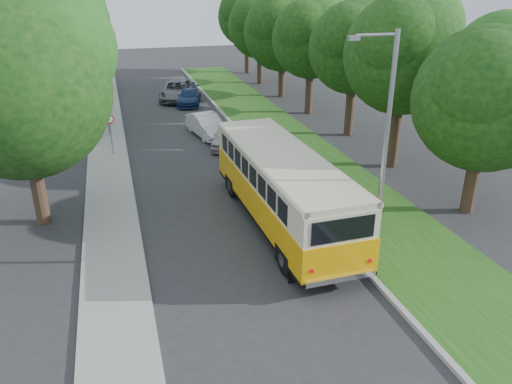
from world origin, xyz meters
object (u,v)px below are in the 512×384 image
object	(u,v)px
lamppost_far	(101,72)
vintage_bus	(282,189)
car_grey	(178,90)
car_silver	(228,136)
car_blue	(189,97)
lamppost_near	(383,145)
car_white	(207,125)

from	to	relation	value
lamppost_far	vintage_bus	size ratio (longest dim) A/B	0.70
lamppost_far	car_grey	bearing A→B (deg)	58.08
car_silver	car_blue	bearing A→B (deg)	114.39
lamppost_far	car_silver	world-z (taller)	lamppost_far
lamppost_near	car_silver	bearing A→B (deg)	97.84
vintage_bus	car_grey	size ratio (longest dim) A/B	1.94
lamppost_far	vintage_bus	world-z (taller)	lamppost_far
lamppost_near	car_grey	world-z (taller)	lamppost_near
vintage_bus	car_white	world-z (taller)	vintage_bus
lamppost_near	car_silver	distance (m)	14.93
lamppost_near	car_grey	size ratio (longest dim) A/B	1.45
car_white	lamppost_near	bearing A→B (deg)	-91.04
vintage_bus	car_blue	distance (m)	22.27
vintage_bus	car_blue	world-z (taller)	vintage_bus
car_white	car_blue	distance (m)	8.94
lamppost_near	car_grey	bearing A→B (deg)	96.37
car_white	lamppost_far	bearing A→B (deg)	154.47
car_grey	car_silver	bearing A→B (deg)	-69.84
car_silver	car_white	distance (m)	2.63
lamppost_far	car_grey	world-z (taller)	lamppost_far
car_blue	car_white	bearing A→B (deg)	-78.30
vintage_bus	lamppost_far	bearing A→B (deg)	112.52
lamppost_far	car_blue	distance (m)	10.32
lamppost_near	car_white	world-z (taller)	lamppost_near
lamppost_far	car_blue	bearing A→B (deg)	48.52
lamppost_near	car_white	distance (m)	17.45
lamppost_near	vintage_bus	bearing A→B (deg)	122.34
vintage_bus	car_white	size ratio (longest dim) A/B	2.51
car_silver	car_grey	xyz separation A→B (m)	(-1.13, 13.48, 0.09)
lamppost_near	car_silver	size ratio (longest dim) A/B	2.01
car_silver	car_blue	size ratio (longest dim) A/B	0.95
car_white	car_blue	world-z (taller)	car_white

